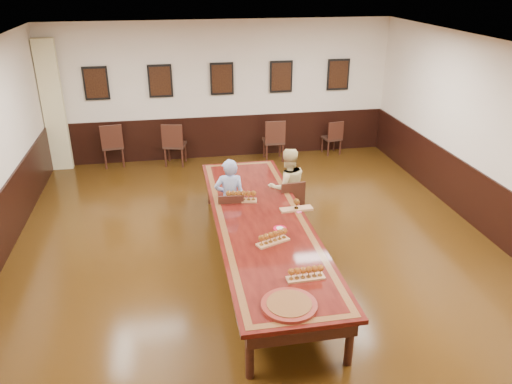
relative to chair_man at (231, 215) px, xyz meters
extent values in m
cube|color=black|center=(0.37, -0.86, -0.45)|extent=(8.00, 10.00, 0.02)
cube|color=white|center=(0.37, -0.86, 2.77)|extent=(8.00, 10.00, 0.02)
cube|color=beige|center=(0.37, 4.15, 1.16)|extent=(8.00, 0.02, 3.20)
imported|color=#4862B4|center=(0.01, 0.09, 0.26)|extent=(0.54, 0.37, 1.41)
imported|color=beige|center=(1.06, 0.37, 0.27)|extent=(0.76, 0.63, 1.43)
cube|color=#F250A7|center=(0.97, -0.65, 0.31)|extent=(0.13, 0.16, 0.01)
cube|color=beige|center=(-3.38, 3.96, 1.01)|extent=(0.45, 0.18, 2.90)
cube|color=black|center=(0.37, 4.12, 0.06)|extent=(7.98, 0.04, 1.00)
cube|color=black|center=(4.35, -0.86, 0.06)|extent=(0.04, 9.98, 1.00)
cube|color=#320A08|center=(0.37, -0.86, 0.28)|extent=(1.40, 5.00, 0.06)
cube|color=brown|center=(0.37, -0.86, 0.31)|extent=(1.28, 4.88, 0.00)
cube|color=#320A08|center=(0.37, -0.86, 0.31)|extent=(1.10, 4.70, 0.00)
cube|color=black|center=(0.37, -0.86, 0.13)|extent=(1.25, 4.85, 0.18)
cylinder|color=black|center=(-0.21, -3.18, -0.10)|extent=(0.10, 0.10, 0.69)
cylinder|color=black|center=(0.95, -3.18, -0.10)|extent=(0.10, 0.10, 0.69)
cylinder|color=black|center=(-0.21, 1.46, -0.10)|extent=(0.10, 0.10, 0.69)
cylinder|color=black|center=(0.95, 1.46, -0.10)|extent=(0.10, 0.10, 0.69)
cube|color=black|center=(-2.43, 4.08, 1.46)|extent=(0.54, 0.03, 0.74)
cube|color=black|center=(-2.43, 4.06, 1.46)|extent=(0.46, 0.01, 0.64)
cube|color=black|center=(-1.03, 4.08, 1.46)|extent=(0.54, 0.03, 0.74)
cube|color=black|center=(-1.03, 4.06, 1.46)|extent=(0.46, 0.01, 0.64)
cube|color=black|center=(0.37, 4.08, 1.46)|extent=(0.54, 0.03, 0.74)
cube|color=black|center=(0.37, 4.06, 1.46)|extent=(0.46, 0.01, 0.64)
cube|color=black|center=(1.77, 4.08, 1.46)|extent=(0.54, 0.03, 0.74)
cube|color=black|center=(1.77, 4.06, 1.46)|extent=(0.46, 0.01, 0.64)
cube|color=black|center=(3.17, 4.08, 1.46)|extent=(0.54, 0.03, 0.74)
cube|color=black|center=(3.17, 4.06, 1.46)|extent=(0.46, 0.01, 0.64)
cube|color=#9D6942|center=(0.16, -0.14, 0.32)|extent=(0.53, 0.25, 0.03)
cube|color=#9D6942|center=(0.97, -0.60, 0.33)|extent=(0.52, 0.19, 0.03)
cube|color=#9D6942|center=(0.39, -1.55, 0.32)|extent=(0.50, 0.32, 0.03)
cube|color=#9D6942|center=(0.60, -2.48, 0.32)|extent=(0.48, 0.16, 0.03)
cylinder|color=red|center=(0.57, -1.18, 0.32)|extent=(0.19, 0.19, 0.02)
cylinder|color=silver|center=(0.57, -1.18, 0.33)|extent=(0.11, 0.11, 0.01)
cylinder|color=#5E1712|center=(0.28, -2.97, 0.33)|extent=(0.80, 0.80, 0.04)
cylinder|color=brown|center=(0.28, -2.97, 0.35)|extent=(0.64, 0.64, 0.01)
camera|label=1|loc=(-0.90, -7.42, 3.78)|focal=35.00mm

